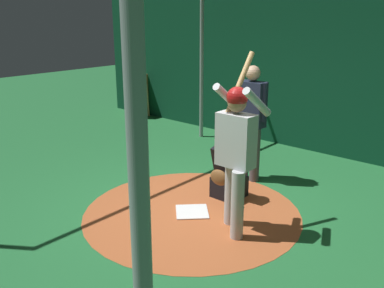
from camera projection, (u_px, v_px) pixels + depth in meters
name	position (u px, v px, depth m)	size (l,w,h in m)	color
ground_plane	(192.00, 212.00, 5.54)	(27.53, 27.53, 0.00)	#216633
dirt_circle	(192.00, 212.00, 5.54)	(2.85, 2.85, 0.01)	#AD562D
home_plate	(192.00, 212.00, 5.54)	(0.42, 0.42, 0.01)	white
batter	(236.00, 146.00, 4.79)	(0.68, 0.49, 2.10)	#B3B3B7
catcher	(228.00, 172.00, 5.88)	(0.58, 0.40, 0.99)	black
umpire	(251.00, 117.00, 6.36)	(0.22, 0.49, 1.79)	#4C4C51
back_wall	(321.00, 59.00, 7.58)	(0.23, 11.53, 3.44)	#0C3D26
cage_frame	(192.00, 38.00, 4.87)	(5.74, 4.49, 3.23)	gray
bat_rack	(144.00, 97.00, 10.60)	(0.82, 0.20, 1.05)	olive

